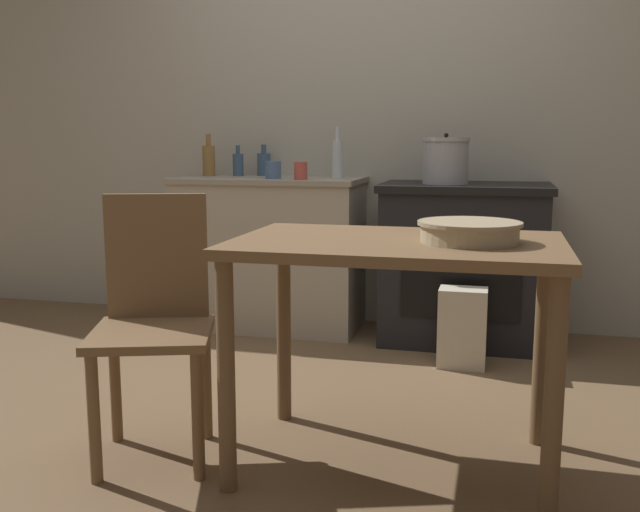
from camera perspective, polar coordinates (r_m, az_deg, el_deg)
ground_plane at (r=2.98m, az=-2.24°, el=-12.42°), size 14.00×14.00×0.00m
wall_back at (r=4.32m, az=3.72°, el=11.57°), size 8.00×0.07×2.55m
counter_cabinet at (r=4.21m, az=-4.03°, el=0.27°), size 1.08×0.55×0.89m
stove at (r=3.98m, az=11.41°, el=-0.53°), size 0.90×0.61×0.87m
work_table at (r=2.36m, az=6.18°, el=-1.58°), size 1.07×0.71×0.78m
chair at (r=2.56m, az=-13.12°, el=-4.78°), size 0.51×0.51×0.91m
flour_sack at (r=3.57m, az=11.31°, el=-5.64°), size 0.23×0.16×0.39m
stock_pot at (r=3.87m, az=10.01°, el=7.52°), size 0.25×0.25×0.27m
mixing_bowl_large at (r=2.30m, az=11.86°, el=2.01°), size 0.33×0.33×0.07m
bottle_far_left at (r=4.34m, az=-6.57°, el=7.31°), size 0.06×0.06×0.18m
bottle_left at (r=4.11m, az=1.40°, el=7.86°), size 0.07×0.07×0.29m
bottle_mid_left at (r=4.36m, az=-8.89°, el=7.61°), size 0.08×0.08×0.25m
bottle_center_left at (r=4.35m, az=-4.51°, el=7.37°), size 0.08×0.08×0.19m
cup_center at (r=4.00m, az=-3.77°, el=6.88°), size 0.09×0.09×0.10m
cup_center_right at (r=3.89m, az=-1.55°, el=6.82°), size 0.07×0.07×0.10m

